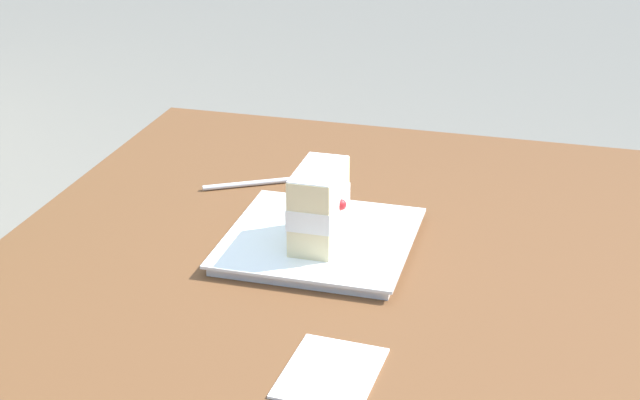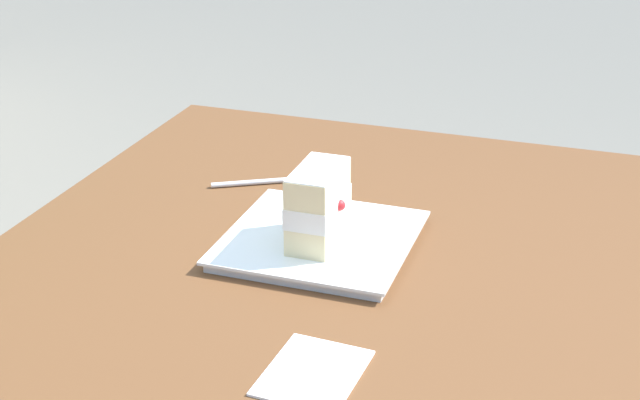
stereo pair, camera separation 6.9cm
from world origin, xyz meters
name	(u,v)px [view 1 (the left image)]	position (x,y,z in m)	size (l,w,h in m)	color
patio_table	(348,362)	(0.00, 0.00, 0.65)	(1.12, 0.96, 0.77)	brown
dessert_plate	(320,241)	(0.08, 0.06, 0.78)	(0.24, 0.24, 0.02)	white
cake_slice	(319,206)	(0.07, 0.06, 0.83)	(0.11, 0.07, 0.10)	beige
dessert_fork	(267,182)	(0.26, 0.19, 0.77)	(0.10, 0.16, 0.01)	silver
paper_napkin	(331,373)	(-0.19, -0.03, 0.77)	(0.13, 0.10, 0.00)	white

